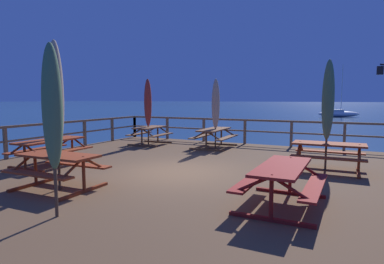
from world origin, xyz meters
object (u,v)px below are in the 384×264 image
at_px(picnic_table_front_right, 150,132).
at_px(picnic_table_mid_centre, 50,146).
at_px(patio_umbrella_short_back, 148,103).
at_px(patio_umbrella_tall_front, 328,100).
at_px(sailboat_distant, 339,114).
at_px(picnic_table_mid_left, 58,164).
at_px(picnic_table_mid_right, 329,151).
at_px(patio_umbrella_tall_mid_right, 52,108).
at_px(patio_umbrella_short_front, 216,104).
at_px(patio_umbrella_tall_back_right, 49,97).
at_px(picnic_table_back_right, 214,134).
at_px(patio_umbrella_tall_back_left, 56,96).
at_px(picnic_table_back_left, 282,176).

bearing_deg(picnic_table_front_right, picnic_table_mid_centre, -92.30).
xyz_separation_m(patio_umbrella_short_back, patio_umbrella_tall_front, (7.29, -2.07, 0.13)).
relative_size(patio_umbrella_short_back, sailboat_distant, 0.37).
distance_m(picnic_table_mid_left, picnic_table_mid_right, 6.91).
xyz_separation_m(patio_umbrella_tall_mid_right, patio_umbrella_short_front, (-0.58, 8.35, -0.07)).
height_order(patio_umbrella_short_front, patio_umbrella_tall_back_right, patio_umbrella_tall_back_right).
bearing_deg(picnic_table_back_right, patio_umbrella_tall_mid_right, -85.62).
distance_m(picnic_table_mid_centre, patio_umbrella_tall_mid_right, 4.89).
bearing_deg(patio_umbrella_tall_back_left, patio_umbrella_short_front, 84.43).
xyz_separation_m(picnic_table_mid_right, patio_umbrella_tall_front, (-0.07, 0.02, 1.37)).
height_order(picnic_table_mid_right, sailboat_distant, sailboat_distant).
bearing_deg(sailboat_distant, patio_umbrella_short_back, -98.11).
bearing_deg(patio_umbrella_short_front, picnic_table_mid_centre, -119.93).
relative_size(picnic_table_back_left, picnic_table_mid_centre, 0.96).
relative_size(picnic_table_mid_right, patio_umbrella_tall_back_left, 0.59).
distance_m(picnic_table_mid_right, picnic_table_mid_centre, 8.02).
bearing_deg(patio_umbrella_short_back, picnic_table_back_right, 8.58).
xyz_separation_m(picnic_table_mid_left, patio_umbrella_tall_front, (5.10, 4.61, 1.37)).
xyz_separation_m(picnic_table_mid_left, patio_umbrella_short_front, (0.77, 7.12, 1.21)).
xyz_separation_m(picnic_table_mid_right, sailboat_distant, (-1.46, 43.46, -0.77)).
distance_m(patio_umbrella_short_back, patio_umbrella_short_front, 3.00).
distance_m(picnic_table_back_left, patio_umbrella_tall_mid_right, 4.15).
distance_m(picnic_table_mid_left, picnic_table_back_right, 7.16).
bearing_deg(patio_umbrella_short_back, picnic_table_mid_right, -15.86).
height_order(picnic_table_mid_centre, patio_umbrella_tall_front, patio_umbrella_tall_front).
height_order(picnic_table_back_left, picnic_table_front_right, same).
xyz_separation_m(patio_umbrella_tall_front, patio_umbrella_tall_back_right, (-7.39, -2.88, 0.09)).
bearing_deg(picnic_table_back_left, picnic_table_mid_right, 81.35).
distance_m(patio_umbrella_tall_front, patio_umbrella_tall_back_right, 7.93).
distance_m(picnic_table_back_left, picnic_table_mid_right, 3.63).
bearing_deg(picnic_table_mid_right, patio_umbrella_tall_back_right, -159.01).
relative_size(picnic_table_front_right, patio_umbrella_tall_mid_right, 0.61).
height_order(picnic_table_back_right, patio_umbrella_tall_back_left, patio_umbrella_tall_back_left).
xyz_separation_m(picnic_table_mid_left, sailboat_distant, (3.70, 48.06, -0.77)).
bearing_deg(patio_umbrella_tall_back_right, picnic_table_mid_left, -37.15).
bearing_deg(patio_umbrella_short_front, patio_umbrella_tall_mid_right, -86.00).
height_order(picnic_table_back_right, patio_umbrella_short_front, patio_umbrella_short_front).
bearing_deg(picnic_table_back_left, sailboat_distant, 91.11).
distance_m(picnic_table_back_left, patio_umbrella_tall_front, 3.89).
bearing_deg(patio_umbrella_tall_mid_right, picnic_table_mid_right, 56.86).
height_order(picnic_table_back_left, patio_umbrella_short_front, patio_umbrella_short_front).
distance_m(picnic_table_back_right, patio_umbrella_short_back, 3.19).
distance_m(picnic_table_back_left, picnic_table_front_right, 8.84).
relative_size(picnic_table_back_right, patio_umbrella_short_back, 0.75).
relative_size(picnic_table_mid_centre, sailboat_distant, 0.28).
bearing_deg(picnic_table_mid_right, picnic_table_front_right, 163.69).
bearing_deg(patio_umbrella_tall_back_left, picnic_table_mid_right, 42.39).
relative_size(picnic_table_front_right, picnic_table_mid_centre, 0.82).
bearing_deg(picnic_table_back_left, picnic_table_back_right, 122.51).
bearing_deg(picnic_table_mid_centre, patio_umbrella_tall_back_right, 8.18).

